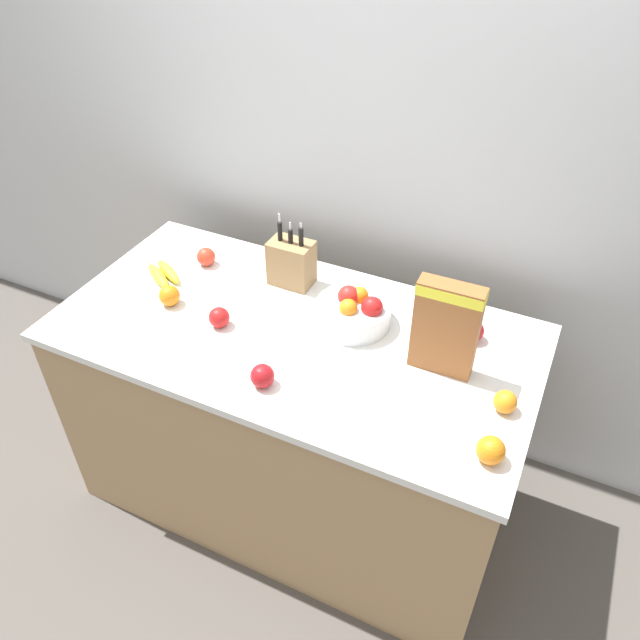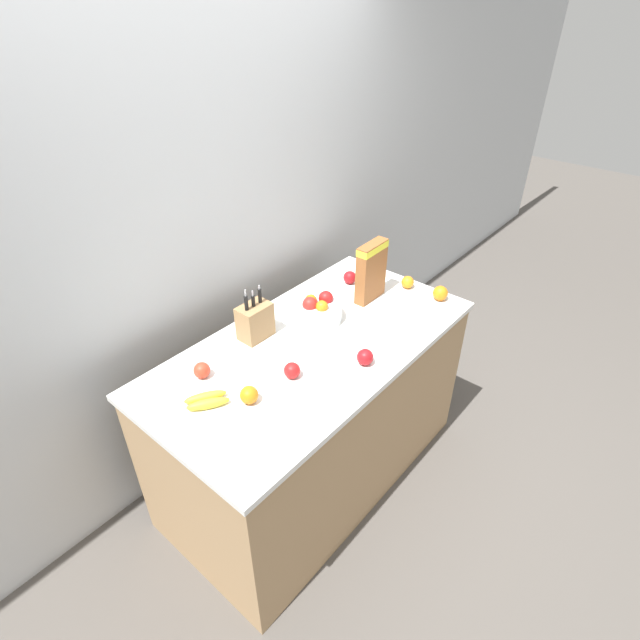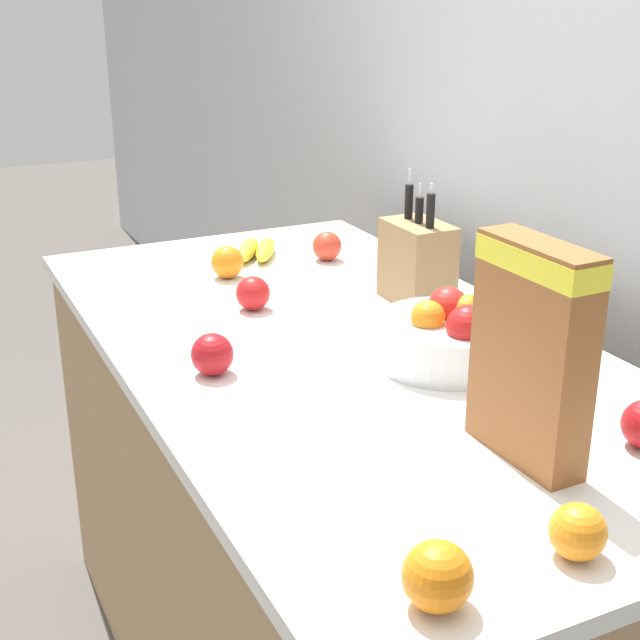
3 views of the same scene
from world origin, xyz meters
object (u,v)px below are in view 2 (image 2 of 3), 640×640
at_px(fruit_bowl, 317,310).
at_px(orange_back_center, 249,395).
at_px(orange_by_cereal, 408,282).
at_px(banana_bunch, 207,400).
at_px(apple_front, 292,370).
at_px(knife_block, 255,321).
at_px(apple_leftmost, 202,370).
at_px(apple_rear, 350,277).
at_px(orange_front_center, 440,293).
at_px(apple_rightmost, 365,357).
at_px(cereal_box, 371,269).

xyz_separation_m(fruit_bowl, orange_back_center, (-0.64, -0.19, -0.01)).
distance_m(orange_by_cereal, orange_back_center, 1.21).
relative_size(fruit_bowl, orange_back_center, 3.40).
distance_m(banana_bunch, apple_front, 0.38).
xyz_separation_m(knife_block, apple_leftmost, (-0.36, -0.04, -0.05)).
relative_size(fruit_bowl, banana_bunch, 1.38).
bearing_deg(knife_block, apple_rear, -2.64).
bearing_deg(apple_rear, knife_block, 177.36).
height_order(banana_bunch, apple_front, apple_front).
height_order(apple_rear, orange_by_cereal, apple_rear).
bearing_deg(orange_back_center, orange_front_center, -9.42).
bearing_deg(apple_front, fruit_bowl, 27.48).
bearing_deg(apple_rear, orange_back_center, -164.94).
distance_m(apple_front, orange_back_center, 0.23).
height_order(fruit_bowl, banana_bunch, fruit_bowl).
bearing_deg(apple_front, knife_block, 72.57).
distance_m(orange_front_center, orange_by_cereal, 0.20).
bearing_deg(apple_leftmost, fruit_bowl, -7.23).
height_order(apple_rightmost, orange_front_center, orange_front_center).
height_order(orange_front_center, orange_back_center, orange_front_center).
height_order(knife_block, fruit_bowl, knife_block).
relative_size(banana_bunch, orange_back_center, 2.47).
distance_m(fruit_bowl, apple_rear, 0.41).
bearing_deg(apple_rightmost, apple_front, 145.91).
height_order(knife_block, apple_front, knife_block).
distance_m(fruit_bowl, apple_leftmost, 0.68).
relative_size(cereal_box, orange_front_center, 4.01).
bearing_deg(fruit_bowl, apple_rear, 12.91).
xyz_separation_m(banana_bunch, orange_front_center, (1.34, -0.33, 0.02)).
distance_m(cereal_box, orange_front_center, 0.40).
height_order(apple_front, orange_back_center, orange_back_center).
bearing_deg(banana_bunch, cereal_box, -1.26).
xyz_separation_m(apple_rear, apple_front, (-0.81, -0.31, -0.00)).
bearing_deg(apple_leftmost, apple_rear, 0.34).
height_order(knife_block, orange_back_center, knife_block).
height_order(banana_bunch, apple_rear, apple_rear).
relative_size(apple_front, orange_by_cereal, 1.03).
bearing_deg(orange_back_center, cereal_box, 5.75).
relative_size(fruit_bowl, apple_rear, 3.52).
xyz_separation_m(apple_front, apple_rightmost, (0.28, -0.19, 0.00)).
distance_m(apple_leftmost, orange_front_center, 1.33).
bearing_deg(apple_rear, apple_front, -159.30).
distance_m(banana_bunch, apple_rightmost, 0.72).
bearing_deg(orange_by_cereal, banana_bunch, 174.78).
xyz_separation_m(apple_rear, orange_front_center, (0.18, -0.48, 0.00)).
relative_size(cereal_box, apple_rightmost, 4.27).
bearing_deg(fruit_bowl, apple_front, -152.52).
distance_m(cereal_box, apple_leftmost, 1.03).
height_order(knife_block, orange_by_cereal, knife_block).
height_order(apple_leftmost, apple_rightmost, apple_rightmost).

